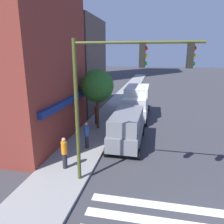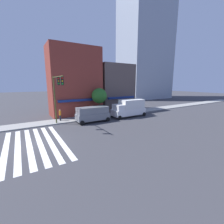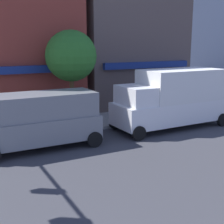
{
  "view_description": "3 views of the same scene",
  "coord_description": "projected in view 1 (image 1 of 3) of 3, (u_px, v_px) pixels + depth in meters",
  "views": [
    {
      "loc": [
        -5.79,
        2.84,
        6.26
      ],
      "look_at": [
        9.66,
        6.0,
        2.0
      ],
      "focal_mm": 35.0,
      "sensor_mm": 36.0,
      "label": 1
    },
    {
      "loc": [
        -0.8,
        -15.96,
        5.94
      ],
      "look_at": [
        11.98,
        4.7,
        1.2
      ],
      "focal_mm": 24.0,
      "sensor_mm": 36.0,
      "label": 2
    },
    {
      "loc": [
        5.18,
        -7.91,
        4.36
      ],
      "look_at": [
        11.98,
        4.7,
        1.2
      ],
      "focal_mm": 50.0,
      "sensor_mm": 36.0,
      "label": 3
    }
  ],
  "objects": [
    {
      "name": "traffic_signal",
      "position": [
        117.0,
        84.0,
        9.4
      ],
      "size": [
        0.32,
        5.42,
        6.88
      ],
      "color": "#474C1E",
      "rests_on": "ground_plane"
    },
    {
      "name": "van_grey",
      "position": [
        127.0,
        127.0,
        15.17
      ],
      "size": [
        5.02,
        2.22,
        2.34
      ],
      "rotation": [
        0.0,
        0.0,
        -0.01
      ],
      "color": "slate",
      "rests_on": "ground_plane"
    },
    {
      "name": "street_tree",
      "position": [
        97.0,
        86.0,
        17.52
      ],
      "size": [
        2.66,
        2.66,
        4.91
      ],
      "color": "brown",
      "rests_on": "sidewalk_left"
    },
    {
      "name": "box_truck_white",
      "position": [
        137.0,
        102.0,
        21.77
      ],
      "size": [
        6.22,
        2.42,
        3.04
      ],
      "rotation": [
        0.0,
        0.0,
        0.01
      ],
      "color": "white",
      "rests_on": "ground_plane"
    },
    {
      "name": "pedestrian_red_jacket",
      "position": [
        96.0,
        114.0,
        19.29
      ],
      "size": [
        0.32,
        0.32,
        1.77
      ],
      "rotation": [
        0.0,
        0.0,
        3.52
      ],
      "color": "#23232D",
      "rests_on": "sidewalk_left"
    },
    {
      "name": "pedestrian_blue_shirt",
      "position": [
        87.0,
        135.0,
        14.36
      ],
      "size": [
        0.32,
        0.32,
        1.77
      ],
      "rotation": [
        0.0,
        0.0,
        4.09
      ],
      "color": "#23232D",
      "rests_on": "sidewalk_left"
    },
    {
      "name": "storefront_row",
      "position": [
        53.0,
        61.0,
        18.29
      ],
      "size": [
        16.92,
        5.3,
        12.27
      ],
      "color": "maroon",
      "rests_on": "ground_plane"
    },
    {
      "name": "pedestrian_orange_vest",
      "position": [
        64.0,
        152.0,
        11.78
      ],
      "size": [
        0.32,
        0.32,
        1.77
      ],
      "rotation": [
        0.0,
        0.0,
        0.02
      ],
      "color": "#23232D",
      "rests_on": "sidewalk_left"
    }
  ]
}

